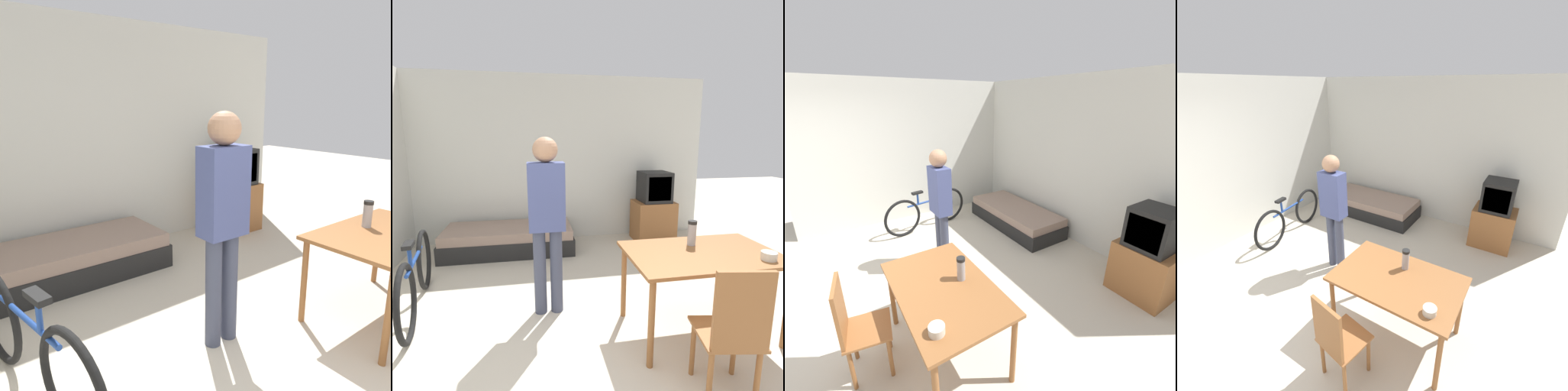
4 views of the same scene
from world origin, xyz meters
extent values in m
cube|color=silver|center=(0.00, 3.65, 1.35)|extent=(5.33, 0.06, 2.70)
cube|color=black|center=(-0.68, 3.12, 0.12)|extent=(1.91, 0.83, 0.25)
cube|color=gray|center=(-0.68, 3.12, 0.32)|extent=(1.85, 0.81, 0.14)
cube|color=brown|center=(1.68, 3.22, 0.33)|extent=(0.65, 0.51, 0.67)
cube|color=black|center=(1.68, 3.22, 0.91)|extent=(0.46, 0.47, 0.49)
cube|color=black|center=(1.68, 2.99, 0.91)|extent=(0.38, 0.01, 0.39)
cube|color=brown|center=(1.11, 0.81, 0.74)|extent=(1.29, 0.81, 0.03)
cylinder|color=brown|center=(0.53, 0.46, 0.36)|extent=(0.05, 0.05, 0.72)
cylinder|color=brown|center=(0.53, 1.15, 0.36)|extent=(0.05, 0.05, 0.72)
cylinder|color=brown|center=(1.70, 1.15, 0.36)|extent=(0.05, 0.05, 0.72)
cube|color=brown|center=(0.92, 0.16, 0.44)|extent=(0.44, 0.44, 0.02)
cube|color=brown|center=(0.89, -0.01, 0.71)|extent=(0.35, 0.09, 0.51)
cylinder|color=brown|center=(1.10, 0.28, 0.22)|extent=(0.04, 0.04, 0.43)
cylinder|color=brown|center=(0.80, 0.34, 0.22)|extent=(0.04, 0.04, 0.43)
cylinder|color=brown|center=(1.05, -0.01, 0.22)|extent=(0.04, 0.04, 0.43)
cylinder|color=brown|center=(0.75, 0.04, 0.22)|extent=(0.04, 0.04, 0.43)
torus|color=black|center=(-1.56, 2.13, 0.34)|extent=(0.16, 0.68, 0.68)
torus|color=black|center=(-1.40, 1.15, 0.34)|extent=(0.16, 0.68, 0.68)
cylinder|color=navy|center=(-1.48, 1.64, 0.53)|extent=(0.16, 0.78, 0.04)
cylinder|color=navy|center=(-1.45, 1.46, 0.63)|extent=(0.04, 0.04, 0.20)
cube|color=black|center=(-1.45, 1.46, 0.75)|extent=(0.11, 0.21, 0.04)
cylinder|color=#3D4256|center=(-0.26, 1.37, 0.43)|extent=(0.12, 0.12, 0.86)
cylinder|color=#3D4256|center=(-0.10, 1.37, 0.43)|extent=(0.12, 0.12, 0.86)
cube|color=#424C7F|center=(-0.18, 1.37, 1.18)|extent=(0.34, 0.20, 0.64)
sphere|color=#A87A5B|center=(-0.18, 1.37, 1.61)|extent=(0.23, 0.23, 0.23)
cylinder|color=#99999E|center=(1.11, 0.99, 0.87)|extent=(0.08, 0.08, 0.23)
cylinder|color=black|center=(1.11, 0.99, 0.97)|extent=(0.08, 0.08, 0.03)
cylinder|color=beige|center=(1.55, 0.55, 0.78)|extent=(0.12, 0.12, 0.07)
camera|label=1|loc=(-1.91, -0.57, 1.79)|focal=35.00mm
camera|label=2|loc=(-0.32, -1.45, 1.73)|focal=28.00mm
camera|label=3|loc=(2.91, 0.06, 2.31)|focal=24.00mm
camera|label=4|loc=(2.03, -1.11, 2.57)|focal=24.00mm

